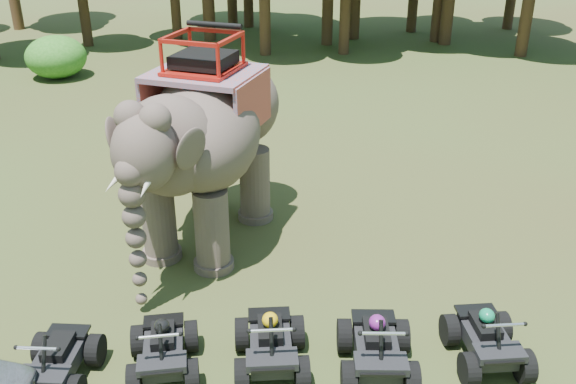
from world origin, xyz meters
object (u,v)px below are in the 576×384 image
atv_1 (163,343)px  atv_2 (271,338)px  atv_0 (55,354)px  atv_3 (377,341)px  elephant (206,141)px  atv_4 (488,333)px

atv_1 → atv_2: bearing=-5.6°
atv_0 → atv_3: (5.21, -0.02, 0.05)m
atv_0 → atv_1: (1.69, 0.18, 0.00)m
elephant → atv_0: (-2.24, -4.69, -1.80)m
atv_0 → atv_4: size_ratio=0.97×
atv_1 → elephant: bearing=77.9°
atv_2 → atv_4: (3.65, -0.04, -0.02)m
atv_4 → elephant: bearing=135.3°
atv_0 → atv_4: 7.12m
elephant → atv_1: (-0.55, -4.51, -1.80)m
atv_0 → atv_1: 1.70m
elephant → atv_3: size_ratio=3.37×
atv_0 → atv_4: bearing=7.7°
elephant → atv_2: 5.00m
atv_2 → atv_4: atv_2 is taller
atv_0 → atv_1: bearing=12.9°
atv_0 → atv_2: bearing=9.5°
atv_4 → atv_3: bearing=-177.0°
atv_0 → atv_1: atv_1 is taller
elephant → atv_0: 5.50m
atv_1 → atv_4: bearing=-5.7°
atv_0 → atv_3: atv_3 is taller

